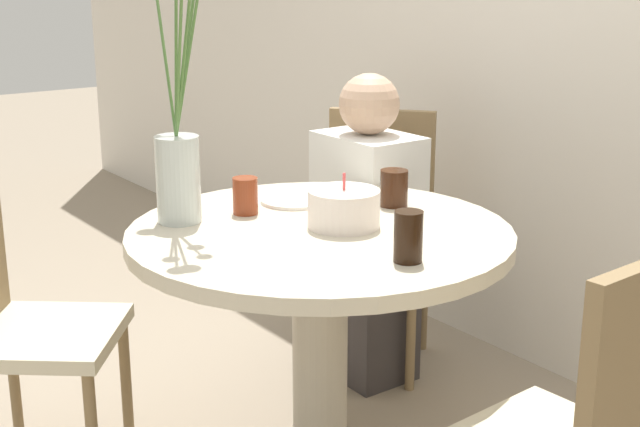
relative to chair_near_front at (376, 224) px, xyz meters
The scene contains 10 objects.
dining_table 0.84m from the chair_near_front, 49.98° to the right, with size 1.01×1.01×0.73m.
chair_near_front is the anchor object (origin of this frame).
chair_far_back 1.29m from the chair_near_front, 89.49° to the right, with size 0.56×0.56×0.89m.
birthday_cake 0.86m from the chair_near_front, 45.96° to the right, with size 0.19×0.19×0.14m.
flower_vase 1.06m from the chair_near_front, 73.10° to the right, with size 0.37×0.18×0.78m.
side_plate 0.66m from the chair_near_front, 62.50° to the right, with size 0.19×0.19×0.01m.
drink_glass_0 0.83m from the chair_near_front, 67.18° to the right, with size 0.07×0.07×0.10m.
drink_glass_1 0.66m from the chair_near_front, 35.21° to the right, with size 0.08×0.08×0.10m.
drink_glass_2 1.12m from the chair_near_front, 36.05° to the right, with size 0.07×0.07×0.12m.
person_guest 0.16m from the chair_near_front, 49.98° to the right, with size 0.34×0.24×1.05m.
Camera 1 is at (1.79, -1.31, 1.40)m, focal length 50.00 mm.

